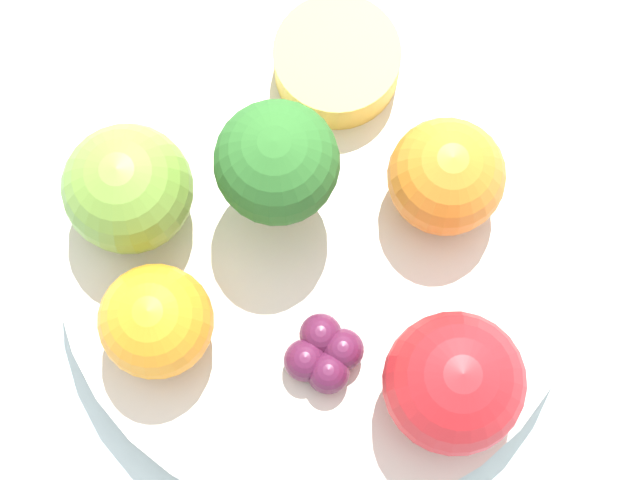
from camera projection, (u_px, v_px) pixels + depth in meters
ground_plane at (320, 269)px, 0.51m from camera, size 6.00×6.00×0.00m
table_surface at (320, 265)px, 0.50m from camera, size 1.20×1.20×0.02m
bowl at (320, 253)px, 0.48m from camera, size 0.23×0.23×0.03m
broccoli at (277, 165)px, 0.43m from camera, size 0.05×0.05×0.07m
apple_red at (454, 383)px, 0.42m from camera, size 0.06×0.06×0.06m
apple_green at (128, 189)px, 0.44m from camera, size 0.05×0.05×0.05m
orange_front at (450, 184)px, 0.44m from camera, size 0.05×0.05×0.05m
orange_back at (156, 322)px, 0.43m from camera, size 0.05×0.05×0.05m
grape_cluster at (324, 354)px, 0.44m from camera, size 0.03×0.03×0.02m
small_cup at (337, 62)px, 0.47m from camera, size 0.06×0.06×0.02m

